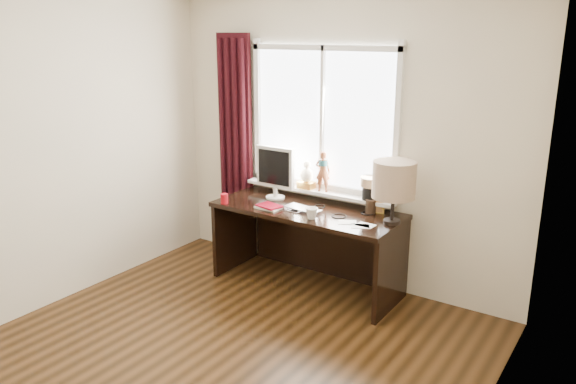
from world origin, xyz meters
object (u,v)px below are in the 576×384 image
Objects in this scene: red_cup at (224,199)px; desk at (312,231)px; mug at (312,213)px; table_lamp at (394,180)px; laptop at (303,209)px; monitor at (275,169)px.

desk is at bearing 29.13° from red_cup.
mug is 0.20× the size of table_lamp.
table_lamp is at bearing 24.04° from mug.
laptop is 0.31m from desk.
laptop reaches higher than desk.
mug is 0.47m from desk.
table_lamp is (0.78, 0.12, 0.35)m from laptop.
laptop is 0.24m from mug.
monitor is 0.94× the size of table_lamp.
red_cup reaches higher than desk.
laptop is 0.20× the size of desk.
monitor is at bearing 177.40° from table_lamp.
monitor is at bearing 54.04° from red_cup.
table_lamp is at bearing 12.91° from red_cup.
red_cup is at bearing -167.09° from table_lamp.
red_cup is 0.17× the size of table_lamp.
desk is 3.27× the size of table_lamp.
table_lamp reaches higher than mug.
desk is at bearing 176.36° from table_lamp.
laptop is at bearing -171.30° from table_lamp.
mug is at bearing -155.96° from table_lamp.
red_cup is (-0.71, -0.22, 0.03)m from laptop.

